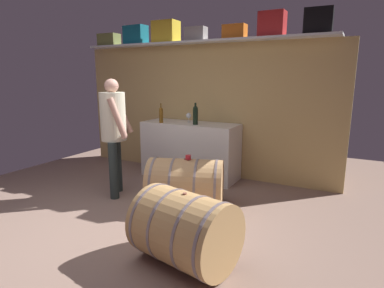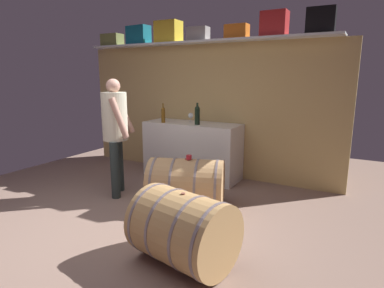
% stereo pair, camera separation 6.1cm
% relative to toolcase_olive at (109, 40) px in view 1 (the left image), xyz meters
% --- Properties ---
extents(ground_plane, '(5.76, 8.36, 0.02)m').
position_rel_toolcase_olive_xyz_m(ground_plane, '(1.81, -1.79, -2.29)').
color(ground_plane, gray).
extents(back_wall_panel, '(4.56, 0.10, 2.14)m').
position_rel_toolcase_olive_xyz_m(back_wall_panel, '(1.81, 0.15, -1.21)').
color(back_wall_panel, tan).
rests_on(back_wall_panel, ground).
extents(high_shelf_board, '(4.19, 0.40, 0.03)m').
position_rel_toolcase_olive_xyz_m(high_shelf_board, '(1.81, 0.00, -0.12)').
color(high_shelf_board, silver).
rests_on(high_shelf_board, back_wall_panel).
extents(toolcase_olive, '(0.38, 0.25, 0.22)m').
position_rel_toolcase_olive_xyz_m(toolcase_olive, '(0.00, 0.00, 0.00)').
color(toolcase_olive, olive).
rests_on(toolcase_olive, high_shelf_board).
extents(toolcase_teal, '(0.42, 0.25, 0.32)m').
position_rel_toolcase_olive_xyz_m(toolcase_teal, '(0.61, 0.00, 0.05)').
color(toolcase_teal, '#147089').
rests_on(toolcase_teal, high_shelf_board).
extents(toolcase_yellow, '(0.41, 0.28, 0.35)m').
position_rel_toolcase_olive_xyz_m(toolcase_yellow, '(1.23, 0.00, 0.06)').
color(toolcase_yellow, yellow).
rests_on(toolcase_yellow, high_shelf_board).
extents(toolcase_grey, '(0.34, 0.23, 0.21)m').
position_rel_toolcase_olive_xyz_m(toolcase_grey, '(1.79, 0.00, -0.00)').
color(toolcase_grey, gray).
rests_on(toolcase_grey, high_shelf_board).
extents(toolcase_orange, '(0.34, 0.19, 0.21)m').
position_rel_toolcase_olive_xyz_m(toolcase_orange, '(2.43, 0.00, -0.00)').
color(toolcase_orange, orange).
rests_on(toolcase_orange, high_shelf_board).
extents(toolcase_red, '(0.36, 0.24, 0.34)m').
position_rel_toolcase_olive_xyz_m(toolcase_red, '(2.98, 0.00, 0.06)').
color(toolcase_red, red).
rests_on(toolcase_red, high_shelf_board).
extents(toolcase_black, '(0.36, 0.30, 0.32)m').
position_rel_toolcase_olive_xyz_m(toolcase_black, '(3.59, 0.00, 0.05)').
color(toolcase_black, black).
rests_on(toolcase_black, high_shelf_board).
extents(work_cabinet, '(1.56, 0.58, 0.90)m').
position_rel_toolcase_olive_xyz_m(work_cabinet, '(1.79, -0.20, -1.83)').
color(work_cabinet, white).
rests_on(work_cabinet, ground).
extents(wine_bottle_amber, '(0.06, 0.06, 0.31)m').
position_rel_toolcase_olive_xyz_m(wine_bottle_amber, '(1.37, -0.40, -1.25)').
color(wine_bottle_amber, brown).
rests_on(wine_bottle_amber, work_cabinet).
extents(wine_bottle_dark, '(0.08, 0.08, 0.34)m').
position_rel_toolcase_olive_xyz_m(wine_bottle_dark, '(1.95, -0.33, -1.23)').
color(wine_bottle_dark, black).
rests_on(wine_bottle_dark, work_cabinet).
extents(wine_glass, '(0.09, 0.09, 0.15)m').
position_rel_toolcase_olive_xyz_m(wine_glass, '(1.73, -0.14, -1.28)').
color(wine_glass, white).
rests_on(wine_glass, work_cabinet).
extents(wine_barrel_near, '(1.07, 0.89, 0.64)m').
position_rel_toolcase_olive_xyz_m(wine_barrel_near, '(2.34, -1.35, -1.96)').
color(wine_barrel_near, tan).
rests_on(wine_barrel_near, ground).
extents(wine_barrel_far, '(0.94, 0.79, 0.66)m').
position_rel_toolcase_olive_xyz_m(wine_barrel_far, '(2.94, -2.43, -1.95)').
color(wine_barrel_far, tan).
rests_on(wine_barrel_far, ground).
extents(tasting_cup, '(0.07, 0.07, 0.05)m').
position_rel_toolcase_olive_xyz_m(tasting_cup, '(2.38, -1.35, -1.62)').
color(tasting_cup, red).
rests_on(tasting_cup, wine_barrel_near).
extents(winemaker_pouring, '(0.48, 0.54, 1.60)m').
position_rel_toolcase_olive_xyz_m(winemaker_pouring, '(1.26, -1.40, -1.30)').
color(winemaker_pouring, '#2A3534').
rests_on(winemaker_pouring, ground).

